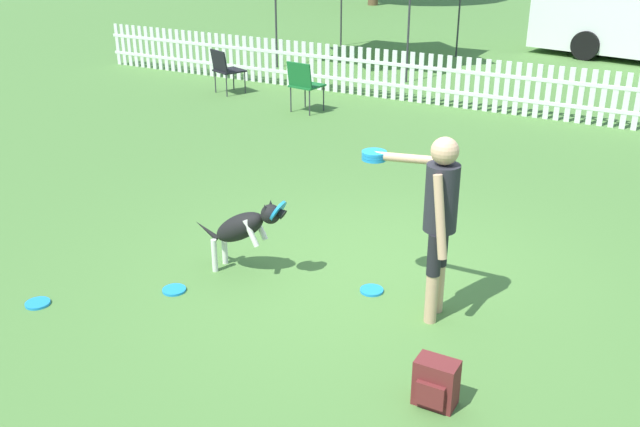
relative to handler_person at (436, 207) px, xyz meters
name	(u,v)px	position (x,y,z in m)	size (l,w,h in m)	color
ground_plane	(371,278)	(-0.74, 0.37, -1.03)	(240.00, 240.00, 0.00)	#4C7A38
handler_person	(436,207)	(0.00, 0.00, 0.00)	(0.99, 0.59, 1.65)	tan
leaping_dog	(244,226)	(-1.87, -0.14, -0.52)	(1.04, 0.31, 0.84)	black
frisbee_near_handler	(372,290)	(-0.62, 0.13, -1.02)	(0.22, 0.22, 0.02)	#1E8CD8
frisbee_near_dog	(38,303)	(-3.19, -1.56, -1.02)	(0.22, 0.22, 0.02)	#1E8CD8
frisbee_midfield	(174,290)	(-2.26, -0.77, -1.02)	(0.22, 0.22, 0.02)	#1E8CD8
backpack_on_grass	(436,383)	(0.48, -1.16, -0.85)	(0.30, 0.23, 0.36)	maroon
picket_fence	(538,91)	(-0.74, 7.03, -0.57)	(19.33, 0.04, 0.92)	white
folding_chair_blue_left	(304,82)	(-4.41, 5.41, -0.49)	(0.55, 0.57, 0.90)	#333338
folding_chair_center	(225,67)	(-6.44, 5.88, -0.52)	(0.65, 0.66, 0.86)	#333338
equipment_trailer	(631,2)	(-0.22, 13.84, 0.24)	(4.96, 3.08, 2.42)	white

